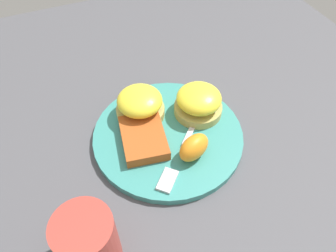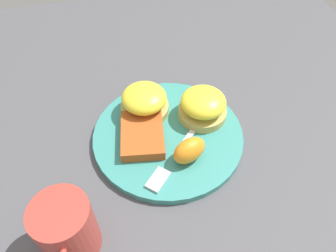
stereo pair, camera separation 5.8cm
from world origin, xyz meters
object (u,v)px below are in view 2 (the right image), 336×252
(hashbrown_patty, at_px, (143,135))
(fork, at_px, (179,150))
(sandwich_benedict_left, at_px, (203,106))
(sandwich_benedict_right, at_px, (144,102))
(orange_wedge, at_px, (189,150))
(cup, at_px, (67,230))

(hashbrown_patty, distance_m, fork, 0.07)
(sandwich_benedict_left, xyz_separation_m, sandwich_benedict_right, (-0.04, -0.10, 0.00))
(orange_wedge, height_order, fork, orange_wedge)
(hashbrown_patty, height_order, orange_wedge, orange_wedge)
(sandwich_benedict_right, xyz_separation_m, fork, (0.11, 0.04, -0.02))
(sandwich_benedict_left, height_order, fork, sandwich_benedict_left)
(sandwich_benedict_right, distance_m, orange_wedge, 0.13)
(hashbrown_patty, height_order, cup, cup)
(sandwich_benedict_right, xyz_separation_m, hashbrown_patty, (0.07, -0.02, -0.02))
(sandwich_benedict_left, distance_m, sandwich_benedict_right, 0.11)
(sandwich_benedict_right, bearing_deg, hashbrown_patty, -14.95)
(sandwich_benedict_left, relative_size, hashbrown_patty, 0.89)
(sandwich_benedict_left, bearing_deg, sandwich_benedict_right, -109.73)
(sandwich_benedict_right, height_order, orange_wedge, sandwich_benedict_right)
(fork, height_order, cup, cup)
(hashbrown_patty, distance_m, orange_wedge, 0.09)
(hashbrown_patty, bearing_deg, cup, -40.48)
(sandwich_benedict_right, relative_size, cup, 0.81)
(sandwich_benedict_left, distance_m, cup, 0.31)
(cup, bearing_deg, fork, 121.42)
(sandwich_benedict_right, bearing_deg, cup, -34.22)
(orange_wedge, bearing_deg, sandwich_benedict_right, -158.15)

